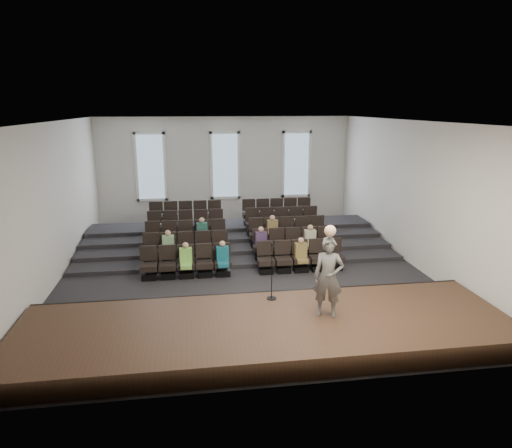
# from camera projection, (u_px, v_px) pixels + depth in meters

# --- Properties ---
(ground) EXTENTS (14.00, 14.00, 0.00)m
(ground) POSITION_uv_depth(u_px,v_px,m) (242.00, 268.00, 15.88)
(ground) COLOR black
(ground) RESTS_ON ground
(ceiling) EXTENTS (12.00, 14.00, 0.02)m
(ceiling) POSITION_uv_depth(u_px,v_px,m) (241.00, 121.00, 14.62)
(ceiling) COLOR white
(ceiling) RESTS_ON ground
(wall_back) EXTENTS (12.00, 0.04, 5.00)m
(wall_back) POSITION_uv_depth(u_px,v_px,m) (225.00, 170.00, 21.97)
(wall_back) COLOR silver
(wall_back) RESTS_ON ground
(wall_front) EXTENTS (12.00, 0.04, 5.00)m
(wall_front) POSITION_uv_depth(u_px,v_px,m) (285.00, 270.00, 8.53)
(wall_front) COLOR silver
(wall_front) RESTS_ON ground
(wall_left) EXTENTS (0.04, 14.00, 5.00)m
(wall_left) POSITION_uv_depth(u_px,v_px,m) (53.00, 203.00, 14.40)
(wall_left) COLOR silver
(wall_left) RESTS_ON ground
(wall_right) EXTENTS (0.04, 14.00, 5.00)m
(wall_right) POSITION_uv_depth(u_px,v_px,m) (411.00, 193.00, 16.10)
(wall_right) COLOR silver
(wall_right) RESTS_ON ground
(stage) EXTENTS (11.80, 3.60, 0.50)m
(stage) POSITION_uv_depth(u_px,v_px,m) (267.00, 331.00, 10.93)
(stage) COLOR #3E261A
(stage) RESTS_ON ground
(stage_lip) EXTENTS (11.80, 0.06, 0.52)m
(stage_lip) POSITION_uv_depth(u_px,v_px,m) (256.00, 300.00, 12.63)
(stage_lip) COLOR black
(stage_lip) RESTS_ON ground
(risers) EXTENTS (11.80, 4.80, 0.60)m
(risers) POSITION_uv_depth(u_px,v_px,m) (234.00, 237.00, 18.87)
(risers) COLOR black
(risers) RESTS_ON ground
(seating_rows) EXTENTS (6.80, 4.70, 1.67)m
(seating_rows) POSITION_uv_depth(u_px,v_px,m) (238.00, 237.00, 17.18)
(seating_rows) COLOR black
(seating_rows) RESTS_ON ground
(windows) EXTENTS (8.44, 0.10, 3.24)m
(windows) POSITION_uv_depth(u_px,v_px,m) (225.00, 166.00, 21.86)
(windows) COLOR white
(windows) RESTS_ON wall_back
(audience) EXTENTS (5.45, 2.64, 1.10)m
(audience) POSITION_uv_depth(u_px,v_px,m) (241.00, 243.00, 15.98)
(audience) COLOR #86D454
(audience) RESTS_ON seating_rows
(speaker) EXTENTS (0.84, 0.70, 1.97)m
(speaker) POSITION_uv_depth(u_px,v_px,m) (328.00, 277.00, 10.94)
(speaker) COLOR #52514E
(speaker) RESTS_ON stage
(mic_stand) EXTENTS (0.26, 0.26, 1.57)m
(mic_stand) POSITION_uv_depth(u_px,v_px,m) (272.00, 282.00, 12.02)
(mic_stand) COLOR black
(mic_stand) RESTS_ON stage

